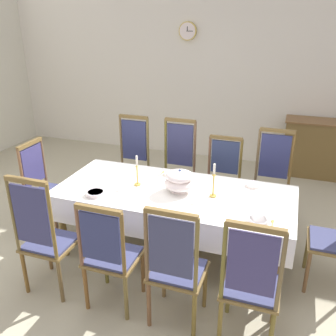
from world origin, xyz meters
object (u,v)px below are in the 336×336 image
Objects in this scene: dining_table at (174,197)px; chair_south_c at (176,266)px; chair_south_d at (251,282)px; chair_head_west at (45,186)px; spoon_secondary at (273,223)px; mounted_clock at (188,31)px; chair_north_c at (222,178)px; bowl_far_left at (95,193)px; bowl_near_left at (170,173)px; chair_south_b at (110,253)px; chair_north_b at (177,168)px; candlestick_east at (214,184)px; soup_tureen at (180,181)px; chair_north_d at (271,181)px; chair_north_a at (131,162)px; candlestick_west at (137,174)px; chair_south_a at (44,235)px; sideboard at (330,150)px; spoon_primary at (163,172)px; bowl_far_right at (253,185)px; bowl_near_right at (258,220)px.

chair_south_c is at bearing -70.90° from dining_table.
chair_head_west is (-2.50, 0.92, -0.02)m from chair_south_d.
mounted_clock is at bearing 116.74° from spoon_secondary.
bowl_far_left is (-1.02, -1.27, 0.23)m from chair_north_c.
bowl_near_left is at bearing 48.97° from chair_north_c.
chair_south_b is 0.87× the size of chair_north_b.
soup_tureen is at bearing -180.00° from candlestick_east.
mounted_clock reaches higher than chair_south_d.
chair_south_c is at bearing -29.22° from bowl_far_left.
chair_north_c reaches higher than bowl_far_left.
chair_north_d is at bearing 72.43° from chair_south_c.
chair_north_a is 3.67× the size of candlestick_west.
chair_south_a is 1.15× the size of chair_north_c.
candlestick_west is at bearing 81.54° from chair_north_b.
soup_tureen is at bearing 0.00° from candlestick_west.
candlestick_west is 0.45m from bowl_near_left.
chair_south_d reaches higher than candlestick_east.
spoon_secondary is (1.26, 0.60, 0.21)m from chair_south_b.
mounted_clock is (-0.50, 2.08, 1.56)m from chair_north_b.
chair_south_d is 0.79× the size of sideboard.
chair_north_c reaches higher than spoon_primary.
chair_north_a is 1.63m from candlestick_east.
candlestick_west is at bearing 165.93° from spoon_secondary.
chair_north_d is 3.99× the size of mounted_clock.
bowl_far_right is at bearing 51.88° from chair_south_b.
chair_south_d is at bearing -19.57° from bowl_far_left.
sideboard is at bearing -126.33° from chair_north_c.
chair_south_b is 0.75m from bowl_far_left.
bowl_near_right is 0.12× the size of sideboard.
mounted_clock reaches higher than chair_north_b.
candlestick_east is at bearing 95.15° from chair_north_c.
chair_head_west is at bearing 40.19° from sideboard.
chair_north_b is 7.57× the size of bowl_far_right.
bowl_near_right is (0.82, -0.35, -0.10)m from soup_tureen.
chair_south_a reaches higher than candlestick_west.
candlestick_east reaches higher than candlestick_west.
chair_north_b is 1.36m from bowl_far_left.
mounted_clock is (-0.50, 3.92, 1.62)m from chair_south_b.
chair_south_c is 1.39m from bowl_near_left.
sideboard reaches higher than bowl_near_left.
chair_north_d is 1.10× the size of chair_head_west.
chair_south_a is 0.99× the size of chair_north_b.
candlestick_west is at bearing 49.73° from bowl_far_left.
soup_tureen is at bearing -151.62° from bowl_far_right.
chair_south_c reaches higher than chair_south_b.
bowl_far_left is at bearing -112.26° from spoon_primary.
chair_north_c is (0.00, 1.84, -0.03)m from chair_south_c.
chair_south_a is at bearing -136.04° from soup_tureen.
chair_head_west is at bearing -180.00° from dining_table.
chair_south_b is at bearing 57.63° from chair_north_d.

